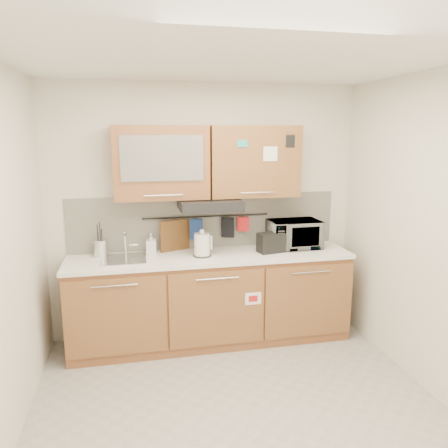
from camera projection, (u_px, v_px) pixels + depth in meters
name	position (u px, v px, depth m)	size (l,w,h in m)	color
floor	(239.00, 410.00, 3.39)	(3.20, 3.20, 0.00)	#9E9993
ceiling	(242.00, 56.00, 2.86)	(3.20, 3.20, 0.00)	white
wall_back	(206.00, 212.00, 4.56)	(3.20, 3.20, 0.00)	silver
wall_right	(437.00, 237.00, 3.45)	(3.00, 3.00, 0.00)	silver
base_cabinet	(211.00, 303.00, 4.45)	(2.80, 0.64, 0.88)	#975B35
countertop	(211.00, 257.00, 4.34)	(2.82, 0.62, 0.04)	white
backsplash	(206.00, 221.00, 4.57)	(2.80, 0.02, 0.56)	silver
upper_cabinets	(208.00, 162.00, 4.28)	(1.82, 0.37, 0.70)	#975B35
range_hood	(210.00, 204.00, 4.29)	(0.60, 0.46, 0.10)	black
sink	(124.00, 259.00, 4.18)	(0.42, 0.40, 0.26)	silver
utensil_rail	(206.00, 216.00, 4.52)	(0.02, 0.02, 1.30)	black
utensil_crock	(101.00, 248.00, 4.27)	(0.17, 0.17, 0.34)	silver
kettle	(202.00, 245.00, 4.27)	(0.21, 0.20, 0.27)	silver
toaster	(271.00, 242.00, 4.42)	(0.29, 0.20, 0.20)	black
microwave	(294.00, 234.00, 4.59)	(0.53, 0.36, 0.29)	#999999
soap_bottle	(151.00, 244.00, 4.34)	(0.10, 0.10, 0.22)	#999999
cutting_board	(176.00, 241.00, 4.49)	(0.36, 0.03, 0.44)	brown
oven_mitt	(196.00, 229.00, 4.51)	(0.13, 0.03, 0.21)	navy
dark_pouch	(228.00, 227.00, 4.58)	(0.13, 0.04, 0.21)	black
pot_holder	(243.00, 224.00, 4.60)	(0.12, 0.02, 0.15)	red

